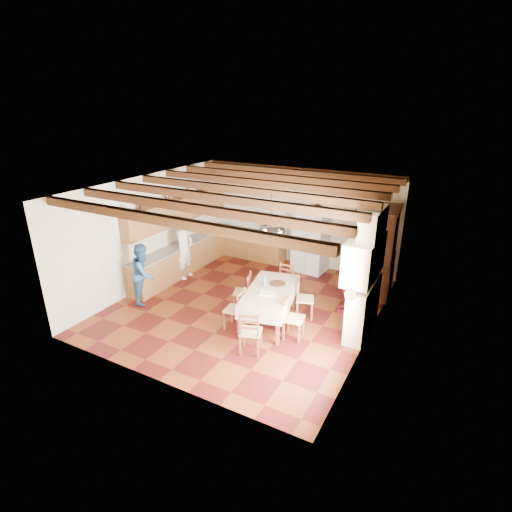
{
  "coord_description": "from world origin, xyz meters",
  "views": [
    {
      "loc": [
        4.42,
        -7.64,
        4.81
      ],
      "look_at": [
        0.1,
        0.3,
        1.25
      ],
      "focal_mm": 28.0,
      "sensor_mm": 36.0,
      "label": 1
    }
  ],
  "objects": [
    {
      "name": "lower_cabinets_left",
      "position": [
        -2.7,
        1.05,
        0.43
      ],
      "size": [
        0.6,
        4.3,
        0.86
      ],
      "primitive_type": "cube",
      "color": "brown",
      "rests_on": "ground"
    },
    {
      "name": "wall_front",
      "position": [
        0.0,
        -3.26,
        1.5
      ],
      "size": [
        6.0,
        0.02,
        3.0
      ],
      "primitive_type": "cube",
      "color": "beige",
      "rests_on": "ground"
    },
    {
      "name": "chair_right_near",
      "position": [
        1.59,
        -0.75,
        0.48
      ],
      "size": [
        0.45,
        0.47,
        0.96
      ],
      "primitive_type": null,
      "rotation": [
        0.0,
        0.0,
        1.7
      ],
      "color": "brown",
      "rests_on": "floor"
    },
    {
      "name": "wall_right",
      "position": [
        3.01,
        0.0,
        1.5
      ],
      "size": [
        0.02,
        6.5,
        3.0
      ],
      "primitive_type": "cube",
      "color": "beige",
      "rests_on": "ground"
    },
    {
      "name": "floor",
      "position": [
        0.0,
        0.0,
        -0.01
      ],
      "size": [
        6.0,
        6.5,
        0.02
      ],
      "primitive_type": "cube",
      "color": "#471210",
      "rests_on": "ground"
    },
    {
      "name": "chair_end_near",
      "position": [
        1.03,
        -1.64,
        0.48
      ],
      "size": [
        0.52,
        0.51,
        0.96
      ],
      "primitive_type": null,
      "rotation": [
        0.0,
        0.0,
        3.45
      ],
      "color": "brown",
      "rests_on": "floor"
    },
    {
      "name": "chair_left_near",
      "position": [
        0.27,
        -1.01,
        0.48
      ],
      "size": [
        0.44,
        0.45,
        0.96
      ],
      "primitive_type": null,
      "rotation": [
        0.0,
        0.0,
        -1.48
      ],
      "color": "brown",
      "rests_on": "floor"
    },
    {
      "name": "person_woman_blue",
      "position": [
        -2.38,
        -0.99,
        0.77
      ],
      "size": [
        0.83,
        0.92,
        1.54
      ],
      "primitive_type": "imported",
      "rotation": [
        0.0,
        0.0,
        1.97
      ],
      "color": "#325D96",
      "rests_on": "floor"
    },
    {
      "name": "ceiling_beams",
      "position": [
        0.0,
        0.0,
        2.91
      ],
      "size": [
        6.0,
        6.3,
        0.16
      ],
      "primitive_type": null,
      "color": "#372211",
      "rests_on": "ground"
    },
    {
      "name": "lower_cabinets_back",
      "position": [
        -1.55,
        2.95,
        0.43
      ],
      "size": [
        2.3,
        0.6,
        0.86
      ],
      "primitive_type": "cube",
      "color": "brown",
      "rests_on": "ground"
    },
    {
      "name": "person_woman_red",
      "position": [
        2.23,
        0.9,
        0.72
      ],
      "size": [
        0.57,
        0.9,
        1.43
      ],
      "primitive_type": "imported",
      "rotation": [
        0.0,
        0.0,
        -1.29
      ],
      "color": "#BC2245",
      "rests_on": "floor"
    },
    {
      "name": "person_man",
      "position": [
        -2.41,
        0.67,
        0.89
      ],
      "size": [
        0.5,
        0.7,
        1.78
      ],
      "primitive_type": "imported",
      "rotation": [
        0.0,
        0.0,
        1.69
      ],
      "color": "white",
      "rests_on": "floor"
    },
    {
      "name": "hutch",
      "position": [
        2.75,
        2.3,
        1.16
      ],
      "size": [
        0.64,
        1.32,
        2.32
      ],
      "primitive_type": null,
      "rotation": [
        0.0,
        0.0,
        0.08
      ],
      "color": "#331C0D",
      "rests_on": "floor"
    },
    {
      "name": "chandelier",
      "position": [
        0.85,
        -0.42,
        2.25
      ],
      "size": [
        0.47,
        0.47,
        0.03
      ],
      "primitive_type": "torus",
      "color": "black",
      "rests_on": "ground"
    },
    {
      "name": "wall_back",
      "position": [
        0.0,
        3.26,
        1.5
      ],
      "size": [
        6.0,
        0.02,
        3.0
      ],
      "primitive_type": "cube",
      "color": "beige",
      "rests_on": "ground"
    },
    {
      "name": "wall_left",
      "position": [
        -3.01,
        0.0,
        1.5
      ],
      "size": [
        0.02,
        6.5,
        3.0
      ],
      "primitive_type": "cube",
      "color": "beige",
      "rests_on": "ground"
    },
    {
      "name": "fireplace",
      "position": [
        2.72,
        0.2,
        1.4
      ],
      "size": [
        0.56,
        1.6,
        2.8
      ],
      "primitive_type": null,
      "color": "beige",
      "rests_on": "ground"
    },
    {
      "name": "upper_cabinets",
      "position": [
        -2.83,
        1.05,
        1.85
      ],
      "size": [
        0.35,
        4.2,
        0.7
      ],
      "primitive_type": "cube",
      "color": "brown",
      "rests_on": "ground"
    },
    {
      "name": "backsplash_left",
      "position": [
        -2.98,
        1.05,
        1.2
      ],
      "size": [
        0.03,
        4.3,
        0.6
      ],
      "primitive_type": "cube",
      "color": "white",
      "rests_on": "ground"
    },
    {
      "name": "refrigerator",
      "position": [
        0.55,
        2.87,
        0.93
      ],
      "size": [
        0.99,
        0.84,
        1.85
      ],
      "primitive_type": "cube",
      "rotation": [
        0.0,
        0.0,
        -0.09
      ],
      "color": "silver",
      "rests_on": "floor"
    },
    {
      "name": "microwave",
      "position": [
        -0.71,
        2.95,
        1.06
      ],
      "size": [
        0.59,
        0.42,
        0.31
      ],
      "primitive_type": "imported",
      "rotation": [
        0.0,
        0.0,
        0.06
      ],
      "color": "silver",
      "rests_on": "countertop_back"
    },
    {
      "name": "wall_picture",
      "position": [
        1.55,
        3.23,
        1.85
      ],
      "size": [
        0.34,
        0.03,
        0.42
      ],
      "primitive_type": "cube",
      "color": "#302313",
      "rests_on": "ground"
    },
    {
      "name": "chair_left_far",
      "position": [
        -0.01,
        -0.19,
        0.48
      ],
      "size": [
        0.52,
        0.53,
        0.96
      ],
      "primitive_type": null,
      "rotation": [
        0.0,
        0.0,
        -1.23
      ],
      "color": "brown",
      "rests_on": "floor"
    },
    {
      "name": "backsplash_back",
      "position": [
        -1.55,
        3.23,
        1.2
      ],
      "size": [
        2.3,
        0.03,
        0.6
      ],
      "primitive_type": "cube",
      "color": "white",
      "rests_on": "ground"
    },
    {
      "name": "chair_end_far",
      "position": [
        0.67,
        0.71,
        0.48
      ],
      "size": [
        0.44,
        0.42,
        0.96
      ],
      "primitive_type": null,
      "rotation": [
        0.0,
        0.0,
        -0.05
      ],
      "color": "brown",
      "rests_on": "floor"
    },
    {
      "name": "ceiling",
      "position": [
        0.0,
        0.0,
        3.01
      ],
      "size": [
        6.0,
        6.5,
        0.02
      ],
      "primitive_type": "cube",
      "color": "silver",
      "rests_on": "ground"
    },
    {
      "name": "countertop_left",
      "position": [
        -2.7,
        1.05,
        0.88
      ],
      "size": [
        0.62,
        4.3,
        0.04
      ],
      "primitive_type": "cube",
      "color": "slate",
      "rests_on": "lower_cabinets_left"
    },
    {
      "name": "dining_table",
      "position": [
        0.85,
        -0.42,
        0.75
      ],
      "size": [
        1.35,
        2.07,
        0.83
      ],
      "rotation": [
        0.0,
        0.0,
        0.21
      ],
      "color": "beige",
      "rests_on": "floor"
    },
    {
      "name": "fridge_vase",
      "position": [
        0.7,
        2.87,
        1.99
      ],
      "size": [
        0.31,
        0.31,
        0.28
      ],
      "primitive_type": "imported",
      "rotation": [
        0.0,
        0.0,
        0.21
      ],
      "color": "#331C0D",
      "rests_on": "refrigerator"
    },
    {
      "name": "chair_right_far",
      "position": [
        1.46,
        0.21,
        0.48
      ],
      "size": [
        0.52,
        0.53,
        0.96
      ],
      "primitive_type": null,
      "rotation": [
        0.0,
        0.0,
        1.92
      ],
      "color": "brown",
      "rests_on": "floor"
    },
    {
      "name": "countertop_back",
      "position": [
        -1.55,
        2.95,
        0.88
      ],
      "size": [
        2.34,
        0.62,
        0.04
      ],
      "primitive_type": "cube",
      "color": "slate",
      "rests_on": "lower_cabinets_back"
    }
  ]
}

